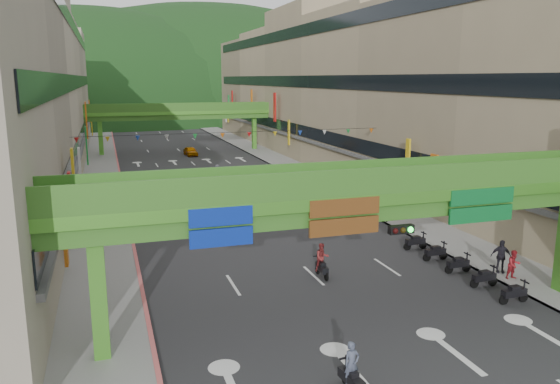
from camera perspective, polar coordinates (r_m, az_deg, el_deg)
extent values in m
cube|color=#28282B|center=(66.03, -8.53, 2.46)|extent=(18.00, 140.00, 0.02)
cube|color=gray|center=(65.20, -18.11, 1.94)|extent=(4.00, 140.00, 0.15)
cube|color=gray|center=(68.62, 0.57, 2.99)|extent=(4.00, 140.00, 0.15)
cube|color=#CC5959|center=(65.21, -16.45, 2.05)|extent=(0.20, 140.00, 0.18)
cube|color=gray|center=(68.05, -0.95, 2.93)|extent=(0.20, 140.00, 0.18)
cube|color=#9E937F|center=(64.93, -25.82, 9.69)|extent=(12.00, 95.00, 19.00)
cube|color=black|center=(64.71, -20.08, 5.42)|extent=(0.08, 90.25, 1.40)
cube|color=black|center=(64.39, -20.46, 10.73)|extent=(0.08, 90.25, 1.40)
cube|color=black|center=(64.63, -20.86, 16.04)|extent=(0.08, 90.25, 1.40)
cube|color=gray|center=(70.75, 6.86, 10.84)|extent=(12.00, 95.00, 19.00)
cube|color=black|center=(68.74, 2.13, 6.47)|extent=(0.08, 90.25, 1.40)
cube|color=black|center=(68.45, 2.17, 11.47)|extent=(0.08, 90.25, 1.40)
cube|color=black|center=(68.67, 2.21, 16.49)|extent=(0.08, 90.25, 1.40)
cube|color=#4C9E2D|center=(23.35, 9.04, -0.34)|extent=(28.00, 2.20, 0.50)
cube|color=#387223|center=(23.49, 8.99, -1.77)|extent=(28.00, 1.76, 0.70)
cube|color=#4C9E2D|center=(21.95, -18.39, -10.79)|extent=(0.60, 0.60, 4.80)
cube|color=#387223|center=(22.29, 10.31, 1.13)|extent=(28.00, 0.12, 1.10)
cube|color=#387223|center=(24.12, 7.99, 2.01)|extent=(28.00, 0.12, 1.10)
cube|color=navy|center=(20.40, -6.17, -3.78)|extent=(2.40, 0.12, 1.50)
cube|color=#593314|center=(21.91, 6.75, -2.70)|extent=(3.00, 0.12, 1.50)
cube|color=#0C5926|center=(25.25, 20.31, -1.42)|extent=(3.20, 0.12, 1.50)
cube|color=black|center=(23.07, 12.54, -3.83)|extent=(1.10, 0.28, 0.35)
cube|color=#4C9E2D|center=(80.17, -10.44, 8.16)|extent=(28.00, 2.20, 0.50)
cube|color=#387223|center=(80.21, -10.42, 7.73)|extent=(28.00, 1.76, 0.70)
cube|color=#4C9E2D|center=(79.77, -18.23, 5.33)|extent=(0.60, 0.60, 4.80)
cube|color=#4C9E2D|center=(82.58, -2.72, 6.11)|extent=(0.60, 0.60, 4.80)
cube|color=#387223|center=(79.09, -10.36, 8.69)|extent=(28.00, 0.12, 1.10)
cube|color=#387223|center=(81.15, -10.56, 8.76)|extent=(28.00, 0.12, 1.10)
ellipsoid|color=#1C4419|center=(174.73, -19.47, 7.68)|extent=(168.00, 140.00, 112.00)
ellipsoid|color=#1C4419|center=(197.82, -7.56, 8.65)|extent=(208.00, 176.00, 128.00)
cylinder|color=black|center=(45.76, -4.63, 6.25)|extent=(26.00, 0.03, 0.03)
cone|color=red|center=(44.64, -20.50, 5.08)|extent=(0.36, 0.36, 0.40)
cone|color=gold|center=(44.59, -17.58, 5.27)|extent=(0.36, 0.36, 0.40)
cone|color=#193FB2|center=(44.65, -14.65, 5.45)|extent=(0.36, 0.36, 0.40)
cone|color=silver|center=(44.83, -11.74, 5.61)|extent=(0.36, 0.36, 0.40)
cone|color=#198C33|center=(45.13, -8.86, 5.76)|extent=(0.36, 0.36, 0.40)
cone|color=orange|center=(45.54, -6.02, 5.88)|extent=(0.36, 0.36, 0.40)
cone|color=red|center=(46.05, -3.24, 6.00)|extent=(0.36, 0.36, 0.40)
cone|color=gold|center=(46.67, -0.52, 6.09)|extent=(0.36, 0.36, 0.40)
cone|color=#193FB2|center=(47.39, 2.12, 6.17)|extent=(0.36, 0.36, 0.40)
cone|color=silver|center=(48.21, 4.67, 6.24)|extent=(0.36, 0.36, 0.40)
cone|color=#198C33|center=(49.12, 7.14, 6.29)|extent=(0.36, 0.36, 0.40)
cone|color=orange|center=(50.12, 9.51, 6.33)|extent=(0.36, 0.36, 0.40)
cube|color=black|center=(19.82, 7.46, -18.80)|extent=(0.48, 1.33, 0.35)
cube|color=black|center=(19.69, 7.48, -18.17)|extent=(0.35, 0.58, 0.18)
cube|color=black|center=(20.02, 6.96, -16.80)|extent=(0.55, 0.11, 0.06)
cylinder|color=black|center=(20.41, 6.90, -18.77)|extent=(0.15, 0.51, 0.50)
imported|color=#3F4659|center=(19.53, 7.51, -17.35)|extent=(0.60, 0.43, 1.55)
cube|color=black|center=(29.88, 4.40, -7.89)|extent=(0.44, 1.32, 0.35)
cube|color=black|center=(29.80, 4.40, -7.44)|extent=(0.34, 0.57, 0.18)
cube|color=black|center=(30.18, 3.95, -6.67)|extent=(0.55, 0.10, 0.06)
cylinder|color=black|center=(30.45, 3.93, -8.10)|extent=(0.13, 0.51, 0.50)
cylinder|color=black|center=(29.52, 4.86, -8.77)|extent=(0.13, 0.51, 0.50)
imported|color=maroon|center=(29.69, 4.41, -6.83)|extent=(0.80, 0.64, 1.57)
cube|color=gray|center=(47.02, -8.17, -0.65)|extent=(0.61, 1.34, 0.35)
cube|color=gray|center=(46.96, -8.18, -0.36)|extent=(0.41, 0.60, 0.18)
cube|color=gray|center=(47.41, -8.43, 0.06)|extent=(0.55, 0.17, 0.06)
cylinder|color=black|center=(47.58, -8.40, -0.88)|extent=(0.20, 0.51, 0.50)
cylinder|color=black|center=(46.58, -7.90, -1.14)|extent=(0.20, 0.51, 0.50)
imported|color=#2A2E40|center=(46.89, -8.19, 0.04)|extent=(0.97, 0.56, 1.56)
cube|color=maroon|center=(56.27, -6.55, 1.45)|extent=(0.51, 1.33, 0.35)
cube|color=maroon|center=(56.23, -6.56, 1.70)|extent=(0.37, 0.58, 0.18)
cube|color=maroon|center=(56.73, -6.60, 2.04)|extent=(0.55, 0.13, 0.06)
cylinder|color=black|center=(56.87, -6.58, 1.25)|extent=(0.16, 0.51, 0.50)
cylinder|color=black|center=(55.79, -6.50, 1.04)|extent=(0.16, 0.51, 0.50)
imported|color=#494851|center=(56.17, -6.57, 2.05)|extent=(0.84, 0.61, 1.61)
cube|color=black|center=(28.81, 23.27, -9.63)|extent=(1.31, 0.40, 0.35)
cube|color=black|center=(28.72, 23.31, -9.16)|extent=(0.56, 0.32, 0.18)
cube|color=black|center=(28.97, 24.21, -8.53)|extent=(0.08, 0.55, 0.06)
cylinder|color=black|center=(29.25, 24.07, -10.01)|extent=(0.50, 0.12, 0.50)
cylinder|color=black|center=(28.59, 22.34, -10.36)|extent=(0.50, 0.12, 0.50)
cube|color=black|center=(30.37, 20.54, -8.31)|extent=(1.31, 0.40, 0.35)
cube|color=black|center=(30.29, 20.58, -7.86)|extent=(0.56, 0.32, 0.18)
cube|color=black|center=(30.53, 21.45, -7.28)|extent=(0.08, 0.55, 0.06)
cylinder|color=black|center=(30.79, 21.34, -8.69)|extent=(0.50, 0.12, 0.50)
cylinder|color=black|center=(30.16, 19.65, -8.99)|extent=(0.50, 0.12, 0.50)
cube|color=black|center=(32.01, 18.11, -7.11)|extent=(1.31, 0.40, 0.35)
cube|color=black|center=(31.93, 18.14, -6.68)|extent=(0.56, 0.32, 0.18)
cube|color=black|center=(32.16, 18.99, -6.14)|extent=(0.08, 0.55, 0.06)
cylinder|color=black|center=(32.40, 18.89, -7.49)|extent=(0.50, 0.12, 0.50)
cylinder|color=black|center=(31.81, 17.24, -7.74)|extent=(0.50, 0.12, 0.50)
cube|color=black|center=(33.71, 15.93, -6.01)|extent=(1.31, 0.40, 0.35)
cube|color=black|center=(33.64, 15.95, -5.60)|extent=(0.56, 0.32, 0.18)
cube|color=black|center=(33.85, 16.77, -5.10)|extent=(0.08, 0.55, 0.06)
cylinder|color=black|center=(34.09, 16.69, -6.39)|extent=(0.50, 0.12, 0.50)
cylinder|color=black|center=(33.53, 15.09, -6.60)|extent=(0.50, 0.12, 0.50)
cube|color=black|center=(35.47, 13.96, -5.02)|extent=(1.31, 0.40, 0.35)
cube|color=black|center=(35.40, 13.98, -4.63)|extent=(0.56, 0.32, 0.18)
cube|color=black|center=(35.60, 14.78, -4.16)|extent=(0.08, 0.55, 0.06)
cylinder|color=black|center=(35.83, 14.71, -5.39)|extent=(0.50, 0.12, 0.50)
cylinder|color=black|center=(35.30, 13.16, -5.57)|extent=(0.50, 0.12, 0.50)
imported|color=#94959A|center=(50.97, -8.45, 0.38)|extent=(1.66, 3.83, 1.22)
imported|color=#BF6700|center=(77.05, -9.33, 4.22)|extent=(1.77, 3.79, 1.25)
imported|color=maroon|center=(31.68, 23.22, -7.24)|extent=(0.78, 0.61, 1.57)
imported|color=#232029|center=(32.37, 22.05, -6.49)|extent=(1.17, 0.85, 1.84)
imported|color=#283E4C|center=(59.13, 4.92, 2.25)|extent=(0.77, 0.50, 1.65)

